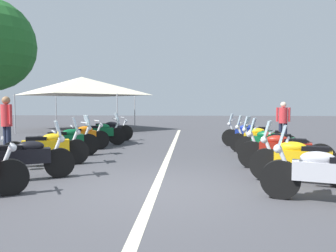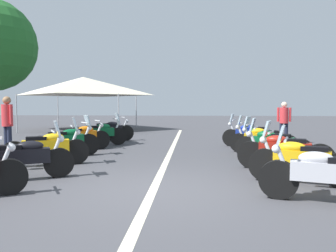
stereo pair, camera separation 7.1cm
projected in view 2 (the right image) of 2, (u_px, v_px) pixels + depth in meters
name	position (u px, v px, depth m)	size (l,w,h in m)	color
ground_plane	(153.00, 190.00, 6.03)	(80.00, 80.00, 0.00)	#424247
lane_centre_stripe	(169.00, 155.00, 10.23)	(19.71, 0.16, 0.01)	beige
motorcycle_left_row_1	(23.00, 158.00, 6.79)	(1.14, 1.91, 1.20)	black
motorcycle_left_row_2	(47.00, 147.00, 8.42)	(1.05, 1.98, 1.21)	black
motorcycle_left_row_3	(66.00, 141.00, 9.83)	(1.28, 1.74, 1.22)	black
motorcycle_left_row_4	(81.00, 137.00, 11.23)	(1.25, 1.76, 1.00)	black
motorcycle_left_row_5	(99.00, 133.00, 12.48)	(1.13, 1.96, 1.22)	black
motorcycle_left_row_6	(109.00, 130.00, 13.99)	(1.07, 2.03, 1.01)	black
motorcycle_right_row_0	(326.00, 174.00, 5.18)	(0.93, 2.03, 1.21)	black
motorcycle_right_row_1	(300.00, 160.00, 6.46)	(0.96, 1.93, 1.22)	black
motorcycle_right_row_2	(283.00, 150.00, 7.82)	(0.93, 2.12, 1.22)	black
motorcycle_right_row_3	(271.00, 143.00, 9.29)	(1.09, 1.97, 1.20)	black
motorcycle_right_row_4	(262.00, 139.00, 10.59)	(0.93, 2.05, 1.19)	black
motorcycle_right_row_5	(251.00, 134.00, 12.08)	(0.93, 2.11, 1.21)	black
bystander_0	(7.00, 121.00, 10.14)	(0.32, 0.46, 1.78)	#1E2338
bystander_1	(284.00, 119.00, 13.00)	(0.32, 0.52, 1.64)	#1E2338
event_tent	(83.00, 86.00, 20.29)	(6.13, 6.13, 3.20)	beige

